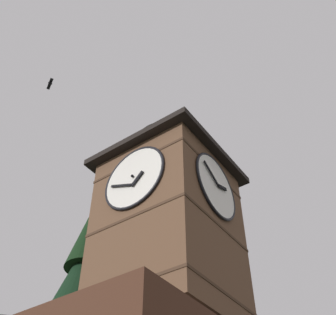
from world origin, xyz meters
TOP-DOWN VIEW (x-y plane):
  - clock_tower at (-1.80, -0.31)m, footprint 4.69×4.69m
  - flying_bird_low at (2.17, -3.87)m, footprint 0.42×0.64m

SIDE VIEW (x-z plane):
  - clock_tower at x=-1.80m, z-range 6.53..15.89m
  - flying_bird_low at x=2.17m, z-range 17.62..17.75m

